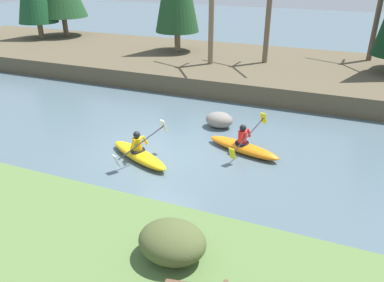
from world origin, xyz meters
TOP-DOWN VIEW (x-y plane):
  - ground_plane at (0.00, 0.00)m, footprint 90.00×90.00m
  - riverbank_near at (0.00, -6.23)m, footprint 44.00×5.13m
  - riverbank_far at (0.00, 10.29)m, footprint 44.00×9.00m
  - bare_tree_upstream at (-1.32, 8.91)m, footprint 2.99×2.95m
  - bare_tree_mid_upstream at (1.35, 10.29)m, footprint 3.26×3.22m
  - bare_tree_mid_downstream at (6.66, 12.98)m, footprint 3.24×3.20m
  - shrub_clump_second at (2.85, -5.20)m, footprint 1.31×1.09m
  - kayaker_lead at (2.62, 1.10)m, footprint 2.76×2.03m
  - kayaker_middle at (-0.42, -0.72)m, footprint 2.70×1.95m
  - boulder_midstream at (1.17, 2.84)m, footprint 1.08×0.84m

SIDE VIEW (x-z plane):
  - ground_plane at x=0.00m, z-range 0.00..0.00m
  - kayaker_lead at x=2.62m, z-range -0.38..0.82m
  - kayaker_middle at x=-0.42m, z-range -0.38..0.82m
  - boulder_midstream at x=1.17m, z-range 0.00..0.61m
  - riverbank_near at x=0.00m, z-range 0.00..0.85m
  - riverbank_far at x=0.00m, z-range 0.00..0.89m
  - shrub_clump_second at x=2.85m, z-range 0.85..1.56m
  - bare_tree_upstream at x=-1.32m, z-range 0.74..6.11m
  - bare_tree_mid_downstream at x=6.66m, z-range 0.73..6.57m
  - bare_tree_mid_upstream at x=1.35m, z-range 0.73..6.61m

